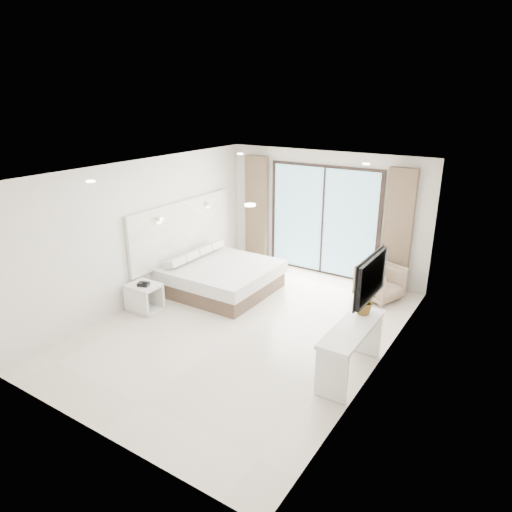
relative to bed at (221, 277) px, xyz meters
The scene contains 8 objects.
ground 1.70m from the bed, 38.86° to the right, with size 6.20×6.20×0.00m, color beige.
room_shell 1.71m from the bed, 10.11° to the right, with size 4.62×6.22×2.72m.
bed is the anchor object (origin of this frame).
nightstand 1.63m from the bed, 112.53° to the right, with size 0.58×0.47×0.52m.
phone 1.67m from the bed, 110.48° to the right, with size 0.19×0.15×0.06m, color black.
console_desk 3.64m from the bed, 22.83° to the right, with size 0.46×1.48×0.77m.
plant 3.53m from the bed, 15.66° to the right, with size 0.39×0.43×0.34m, color #33662D.
armchair 3.17m from the bed, 25.22° to the left, with size 0.73×0.68×0.75m, color #9B7D65.
Camera 1 is at (3.93, -5.80, 3.80)m, focal length 32.00 mm.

